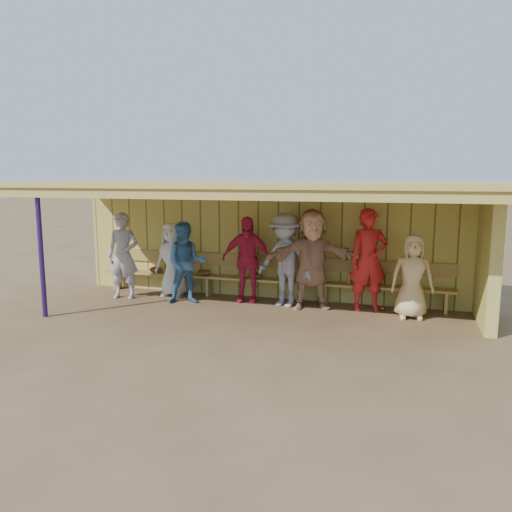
{
  "coord_description": "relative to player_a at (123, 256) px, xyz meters",
  "views": [
    {
      "loc": [
        2.8,
        -8.92,
        2.6
      ],
      "look_at": [
        0.0,
        0.35,
        1.05
      ],
      "focal_mm": 35.0,
      "sensor_mm": 36.0,
      "label": 1
    }
  ],
  "objects": [
    {
      "name": "bench",
      "position": [
        2.96,
        0.79,
        -0.39
      ],
      "size": [
        7.6,
        0.34,
        0.93
      ],
      "color": "#A48546",
      "rests_on": "ground"
    },
    {
      "name": "player_f",
      "position": [
        4.02,
        0.33,
        0.07
      ],
      "size": [
        1.93,
        1.14,
        1.98
      ],
      "primitive_type": "imported",
      "rotation": [
        0.0,
        0.0,
        0.32
      ],
      "color": "tan",
      "rests_on": "ground"
    },
    {
      "name": "player_h",
      "position": [
        5.91,
        0.17,
        -0.14
      ],
      "size": [
        0.83,
        0.59,
        1.57
      ],
      "primitive_type": "imported",
      "rotation": [
        0.0,
        0.0,
        0.13
      ],
      "color": "#DBB47B",
      "rests_on": "ground"
    },
    {
      "name": "player_c",
      "position": [
        1.46,
        -0.0,
        -0.08
      ],
      "size": [
        0.99,
        0.89,
        1.68
      ],
      "primitive_type": "imported",
      "rotation": [
        0.0,
        0.0,
        0.37
      ],
      "color": "teal",
      "rests_on": "ground"
    },
    {
      "name": "ground",
      "position": [
        2.96,
        -0.32,
        -0.92
      ],
      "size": [
        90.0,
        90.0,
        0.0
      ],
      "primitive_type": "plane",
      "color": "brown",
      "rests_on": "ground"
    },
    {
      "name": "dugout_structure",
      "position": [
        3.34,
        0.36,
        0.77
      ],
      "size": [
        8.8,
        3.2,
        2.5
      ],
      "color": "tan",
      "rests_on": "ground"
    },
    {
      "name": "dugout_equipment",
      "position": [
        2.35,
        0.66,
        -0.43
      ],
      "size": [
        5.83,
        0.62,
        0.8
      ],
      "color": "orange",
      "rests_on": "ground"
    },
    {
      "name": "player_b",
      "position": [
        0.91,
        0.49,
        -0.12
      ],
      "size": [
        0.84,
        0.6,
        1.61
      ],
      "primitive_type": "imported",
      "rotation": [
        0.0,
        0.0,
        -0.12
      ],
      "color": "silver",
      "rests_on": "ground"
    },
    {
      "name": "player_d",
      "position": [
        2.61,
        0.49,
        -0.03
      ],
      "size": [
        1.09,
        0.55,
        1.79
      ],
      "primitive_type": "imported",
      "rotation": [
        0.0,
        0.0,
        0.11
      ],
      "color": "#C82042",
      "rests_on": "ground"
    },
    {
      "name": "player_a",
      "position": [
        0.0,
        0.0,
        0.0
      ],
      "size": [
        0.74,
        0.55,
        1.84
      ],
      "primitive_type": "imported",
      "rotation": [
        0.0,
        0.0,
        0.17
      ],
      "color": "#99969E",
      "rests_on": "ground"
    },
    {
      "name": "player_e",
      "position": [
        3.47,
        0.36,
        0.02
      ],
      "size": [
        1.38,
        1.05,
        1.89
      ],
      "primitive_type": "imported",
      "rotation": [
        0.0,
        0.0,
        -0.32
      ],
      "color": "gray",
      "rests_on": "ground"
    },
    {
      "name": "player_g",
      "position": [
        5.09,
        0.49,
        0.08
      ],
      "size": [
        0.84,
        0.68,
        2.0
      ],
      "primitive_type": "imported",
      "rotation": [
        0.0,
        0.0,
        0.31
      ],
      "color": "red",
      "rests_on": "ground"
    }
  ]
}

